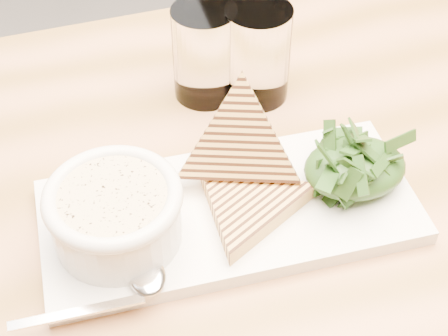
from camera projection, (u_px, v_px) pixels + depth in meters
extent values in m
cube|color=#B3784B|center=(162.00, 296.00, 0.64)|extent=(1.37, 0.95, 0.04)
cube|color=white|center=(229.00, 212.00, 0.67)|extent=(0.37, 0.17, 0.02)
cylinder|color=white|center=(116.00, 219.00, 0.62)|extent=(0.12, 0.12, 0.05)
cylinder|color=#D7BC88|center=(113.00, 198.00, 0.60)|extent=(0.10, 0.10, 0.01)
torus|color=white|center=(112.00, 196.00, 0.60)|extent=(0.13, 0.13, 0.01)
ellipsoid|color=black|center=(355.00, 168.00, 0.68)|extent=(0.10, 0.08, 0.04)
ellipsoid|color=silver|center=(147.00, 275.00, 0.60)|extent=(0.03, 0.05, 0.01)
cube|color=silver|center=(77.00, 313.00, 0.58)|extent=(0.12, 0.01, 0.00)
cylinder|color=white|center=(205.00, 53.00, 0.78)|extent=(0.07, 0.07, 0.11)
cylinder|color=white|center=(257.00, 54.00, 0.77)|extent=(0.07, 0.07, 0.11)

